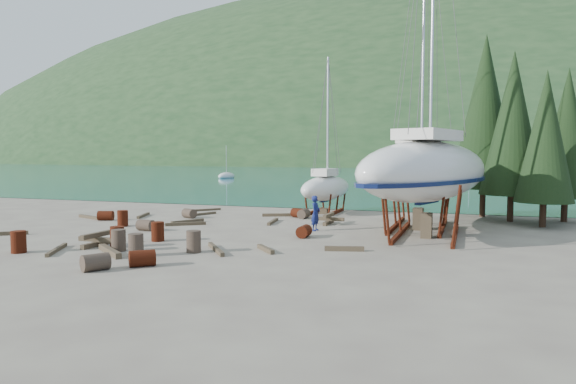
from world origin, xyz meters
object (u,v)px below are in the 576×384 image
(large_sailboat_near, at_px, (429,170))
(large_sailboat_far, at_px, (420,170))
(worker, at_px, (316,213))
(small_sailboat_shore, at_px, (326,188))

(large_sailboat_near, distance_m, large_sailboat_far, 2.62)
(large_sailboat_near, xyz_separation_m, worker, (-5.61, -0.20, -2.26))
(large_sailboat_far, height_order, small_sailboat_shore, large_sailboat_far)
(small_sailboat_shore, xyz_separation_m, worker, (1.70, -8.17, -0.83))
(worker, bearing_deg, large_sailboat_near, -81.54)
(large_sailboat_far, distance_m, small_sailboat_shore, 8.71)
(large_sailboat_near, height_order, large_sailboat_far, large_sailboat_near)
(large_sailboat_far, xyz_separation_m, small_sailboat_shore, (-6.67, 5.43, -1.37))
(large_sailboat_near, bearing_deg, small_sailboat_shore, 150.83)
(small_sailboat_shore, relative_size, worker, 5.77)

